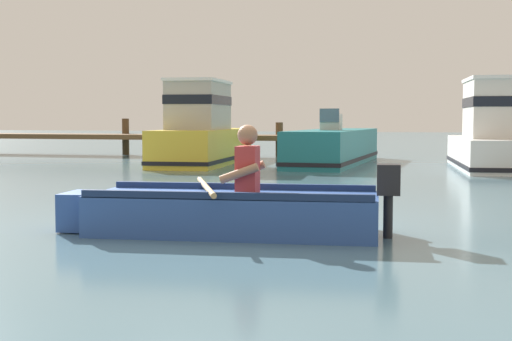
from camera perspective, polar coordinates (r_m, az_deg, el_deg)
name	(u,v)px	position (r m, az deg, el deg)	size (l,w,h in m)	color
ground_plane	(209,220)	(9.03, -3.74, -3.90)	(120.00, 120.00, 0.00)	slate
wooden_dock	(117,137)	(25.06, -10.89, 2.64)	(11.80, 1.57, 1.33)	brown
rowboat_with_person	(228,211)	(7.92, -2.24, -3.19)	(3.73, 1.85, 1.19)	#2D519E
moored_boat_yellow	(202,134)	(19.99, -4.26, 2.91)	(2.18, 5.67, 2.29)	gold
moored_boat_teal	(334,148)	(20.31, 6.17, 1.80)	(1.67, 6.72, 1.52)	#1E727A
moored_boat_white	(492,136)	(19.02, 18.06, 2.59)	(2.24, 5.53, 2.25)	white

